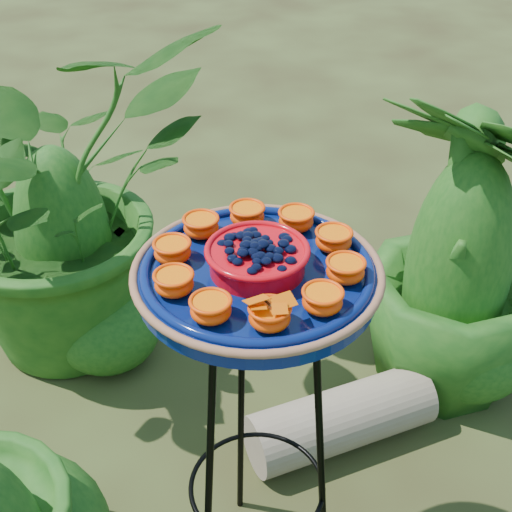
# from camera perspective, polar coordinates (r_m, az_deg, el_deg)

# --- Properties ---
(tripod_stand) EXTENTS (0.37, 0.37, 0.80)m
(tripod_stand) POSITION_cam_1_polar(r_m,az_deg,el_deg) (1.43, 0.09, -12.75)
(tripod_stand) COLOR black
(tripod_stand) RESTS_ON ground
(feeder_dish) EXTENTS (0.52, 0.52, 0.10)m
(feeder_dish) POSITION_cam_1_polar(r_m,az_deg,el_deg) (1.19, 0.10, -1.17)
(feeder_dish) COLOR #071551
(feeder_dish) RESTS_ON tripod_stand
(driftwood_log) EXTENTS (0.53, 0.39, 0.17)m
(driftwood_log) POSITION_cam_1_polar(r_m,az_deg,el_deg) (1.98, 6.80, -12.83)
(driftwood_log) COLOR gray
(driftwood_log) RESTS_ON ground
(shrub_back_left) EXTENTS (1.20, 1.20, 1.01)m
(shrub_back_left) POSITION_cam_1_polar(r_m,az_deg,el_deg) (2.16, -15.69, 4.71)
(shrub_back_left) COLOR #154713
(shrub_back_left) RESTS_ON ground
(shrub_back_right) EXTENTS (0.72, 0.72, 0.92)m
(shrub_back_right) POSITION_cam_1_polar(r_m,az_deg,el_deg) (2.00, 16.10, 0.36)
(shrub_back_right) COLOR #154713
(shrub_back_right) RESTS_ON ground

